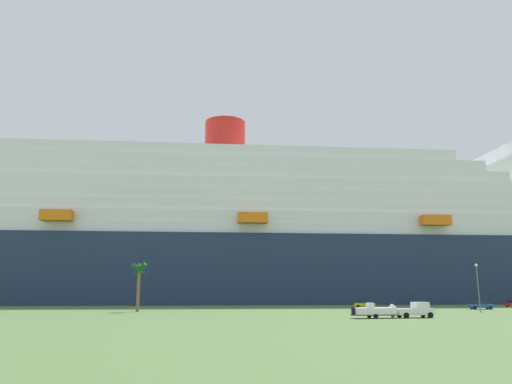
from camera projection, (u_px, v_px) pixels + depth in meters
ground_plane at (275, 306)px, 115.90m from camera, size 600.00×600.00×0.00m
cruise_ship at (325, 243)px, 147.39m from camera, size 262.02×41.04×62.46m
pickup_truck at (416, 310)px, 68.55m from camera, size 5.80×2.81×2.20m
small_boat_on_trailer at (379, 311)px, 67.43m from camera, size 8.27×2.86×2.15m
palm_tree at (139, 273)px, 89.31m from camera, size 3.40×3.47×9.02m
street_lamp at (478, 280)px, 91.16m from camera, size 0.56×0.56×8.92m
parked_car_yellow_taxi at (365, 304)px, 106.55m from camera, size 4.80×2.61×1.58m
parked_car_blue_suv at (480, 305)px, 98.15m from camera, size 4.93×2.51×1.58m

